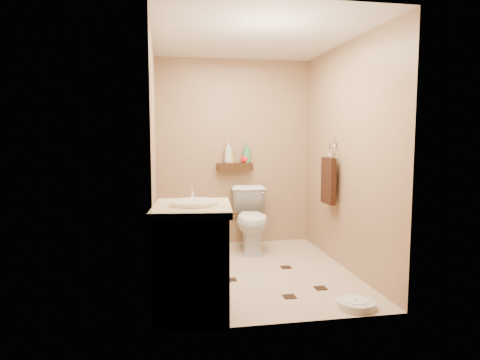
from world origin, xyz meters
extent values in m
plane|color=tan|center=(0.00, 0.00, 0.00)|extent=(2.50, 2.50, 0.00)
cube|color=tan|center=(0.00, 1.25, 1.20)|extent=(2.00, 0.04, 2.40)
cube|color=tan|center=(0.00, -1.25, 1.20)|extent=(2.00, 0.04, 2.40)
cube|color=tan|center=(-1.00, 0.00, 1.20)|extent=(0.04, 2.50, 2.40)
cube|color=tan|center=(1.00, 0.00, 1.20)|extent=(0.04, 2.50, 2.40)
cube|color=silver|center=(0.00, 0.00, 2.40)|extent=(2.00, 2.50, 0.02)
cube|color=#3D1F10|center=(0.00, 1.17, 1.02)|extent=(0.46, 0.14, 0.10)
cube|color=black|center=(-0.28, -0.21, 0.00)|extent=(0.11, 0.11, 0.01)
cube|color=black|center=(0.37, 0.08, 0.00)|extent=(0.11, 0.11, 0.01)
cube|color=black|center=(0.17, -0.74, 0.00)|extent=(0.11, 0.11, 0.01)
cube|color=black|center=(-0.58, 0.48, 0.00)|extent=(0.11, 0.11, 0.01)
cube|color=black|center=(0.52, -0.59, 0.00)|extent=(0.11, 0.11, 0.01)
cube|color=black|center=(0.06, 0.62, 0.00)|extent=(0.11, 0.11, 0.01)
imported|color=white|center=(0.15, 0.83, 0.39)|extent=(0.49, 0.79, 0.78)
cube|color=brown|center=(-0.70, -0.95, 0.42)|extent=(0.63, 0.74, 0.83)
cube|color=beige|center=(-0.70, -0.95, 0.86)|extent=(0.67, 0.79, 0.05)
cylinder|color=white|center=(-0.68, -0.95, 0.89)|extent=(0.39, 0.39, 0.05)
cylinder|color=silver|center=(-0.68, -0.71, 0.96)|extent=(0.03, 0.03, 0.13)
cylinder|color=silver|center=(0.64, -1.07, 0.03)|extent=(0.35, 0.35, 0.06)
cylinder|color=white|center=(0.64, -1.07, 0.06)|extent=(0.19, 0.19, 0.01)
cylinder|color=#1A6A64|center=(-0.82, 0.70, 0.06)|extent=(0.12, 0.12, 0.13)
cylinder|color=silver|center=(-0.82, 0.70, 0.29)|extent=(0.02, 0.02, 0.36)
sphere|color=silver|center=(-0.82, 0.70, 0.46)|extent=(0.08, 0.08, 0.08)
cube|color=silver|center=(0.98, 0.25, 1.38)|extent=(0.03, 0.06, 0.08)
torus|color=silver|center=(0.95, 0.25, 1.26)|extent=(0.02, 0.19, 0.19)
cube|color=black|center=(0.91, 0.25, 0.92)|extent=(0.06, 0.30, 0.52)
cylinder|color=silver|center=(-0.94, 0.65, 0.60)|extent=(0.11, 0.11, 0.11)
cylinder|color=silver|center=(-0.98, 0.65, 0.66)|extent=(0.04, 0.02, 0.02)
imported|color=beige|center=(-0.09, 1.17, 1.21)|extent=(0.15, 0.15, 0.28)
imported|color=gold|center=(-0.05, 1.17, 1.15)|extent=(0.08, 0.08, 0.16)
imported|color=red|center=(0.14, 1.17, 1.14)|extent=(0.14, 0.14, 0.15)
imported|color=#359F5C|center=(0.15, 1.17, 1.20)|extent=(0.13, 0.13, 0.26)
camera|label=1|loc=(-0.92, -4.27, 1.43)|focal=32.00mm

